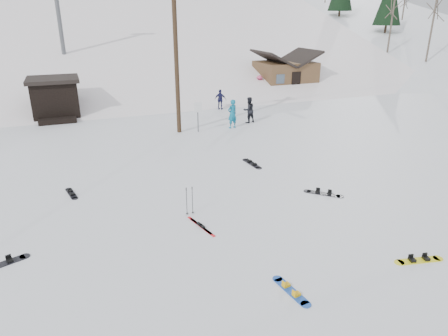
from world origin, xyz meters
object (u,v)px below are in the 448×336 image
object	(u,v)px
utility_pole	(176,54)
hero_skis	(201,226)
cabin	(285,75)
hero_snowboard	(291,291)

from	to	relation	value
utility_pole	hero_skis	world-z (taller)	utility_pole
utility_pole	cabin	world-z (taller)	utility_pole
utility_pole	hero_skis	xyz separation A→B (m)	(-2.44, -11.69, -4.66)
hero_snowboard	hero_skis	xyz separation A→B (m)	(-1.14, 4.14, -0.00)
cabin	hero_snowboard	size ratio (longest dim) A/B	3.69
cabin	hero_skis	bearing A→B (deg)	-125.45
cabin	hero_snowboard	xyz separation A→B (m)	(-14.30, -25.82, -1.46)
hero_snowboard	hero_skis	world-z (taller)	hero_snowboard
utility_pole	hero_snowboard	size ratio (longest dim) A/B	6.17
utility_pole	hero_skis	bearing A→B (deg)	-101.79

